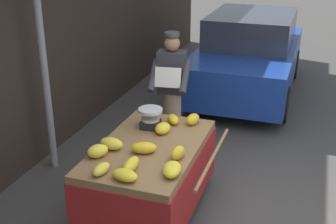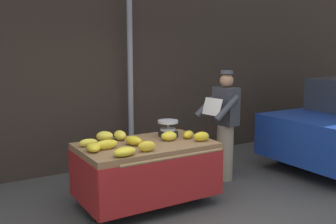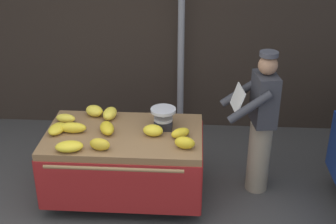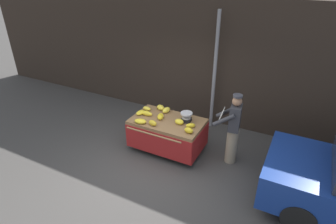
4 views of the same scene
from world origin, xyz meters
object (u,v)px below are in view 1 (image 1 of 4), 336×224
Objects in this scene: banana_bunch_8 at (111,144)px; banana_bunch_4 at (178,153)px; banana_bunch_10 at (144,148)px; banana_bunch_9 at (101,169)px; banana_bunch_0 at (98,151)px; parked_car at (249,54)px; banana_cart at (150,164)px; banana_bunch_6 at (172,169)px; weighing_scale at (150,118)px; banana_bunch_5 at (163,128)px; banana_bunch_7 at (173,119)px; banana_bunch_2 at (125,175)px; street_pole at (42,51)px; banana_bunch_3 at (131,165)px; banana_bunch_1 at (193,119)px; vendor_person at (172,93)px.

banana_bunch_4 is at bearing -88.16° from banana_bunch_8.
banana_bunch_9 is at bearing 156.73° from banana_bunch_10.
parked_car reaches higher than banana_bunch_0.
banana_bunch_6 reaches higher than banana_cart.
parked_car is (4.76, -0.76, -0.15)m from banana_bunch_0.
banana_bunch_4 is 0.82× the size of banana_bunch_10.
weighing_scale is 0.63m from banana_bunch_10.
banana_bunch_9 is at bearing 173.58° from parked_car.
banana_bunch_5 reaches higher than banana_bunch_10.
weighing_scale reaches higher than banana_bunch_7.
banana_bunch_4 is 4.55m from parked_car.
parked_car is (5.09, -0.31, -0.14)m from banana_bunch_2.
banana_bunch_9 is at bearing 131.04° from banana_bunch_4.
street_pole is 11.38× the size of weighing_scale.
banana_bunch_10 is (-0.60, -0.16, -0.06)m from weighing_scale.
banana_bunch_5 is at bearing 33.55° from banana_bunch_4.
street_pole is 10.66× the size of banana_bunch_3.
banana_bunch_4 is (-0.61, -0.52, -0.05)m from weighing_scale.
banana_bunch_6 is at bearing -162.24° from banana_bunch_7.
vendor_person is (0.84, 0.54, -0.03)m from banana_bunch_1.
banana_bunch_10 is 0.15× the size of vendor_person.
banana_bunch_5 is at bearing -35.00° from banana_bunch_8.
banana_cart is at bearing 157.09° from banana_bunch_1.
banana_bunch_1 is at bearing 5.93° from banana_bunch_4.
vendor_person is 0.44× the size of parked_car.
banana_bunch_2 reaches higher than banana_cart.
banana_bunch_1 is at bearing -76.62° from banana_bunch_7.
banana_bunch_1 is 1.00m from vendor_person.
banana_bunch_5 is 0.51m from banana_bunch_10.
street_pole is 2.01m from banana_bunch_1.
weighing_scale is 0.94× the size of banana_bunch_3.
banana_bunch_5 is at bearing -6.09° from banana_cart.
banana_bunch_4 reaches higher than banana_bunch_3.
street_pole reaches higher than banana_bunch_4.
weighing_scale reaches higher than banana_bunch_6.
banana_bunch_2 is 2.26m from vendor_person.
banana_cart is at bearing 175.32° from parked_car.
banana_bunch_4 is 0.62m from banana_bunch_5.
banana_bunch_0 is at bearing -128.81° from street_pole.
banana_bunch_4 is 0.87m from banana_bunch_7.
banana_bunch_8 is at bearing -121.47° from street_pole.
banana_bunch_5 is 1.22m from vendor_person.
banana_bunch_4 is at bearing -174.07° from banana_bunch_1.
banana_bunch_9 is at bearing 176.74° from weighing_scale.
banana_bunch_4 reaches higher than banana_cart.
banana_bunch_5 is at bearing -0.57° from banana_bunch_3.
weighing_scale is 0.22m from banana_bunch_5.
banana_bunch_0 is (-0.96, -1.20, -0.69)m from street_pole.
banana_bunch_4 is (0.22, -0.77, 0.00)m from banana_bunch_0.
banana_cart is 0.44× the size of parked_car.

